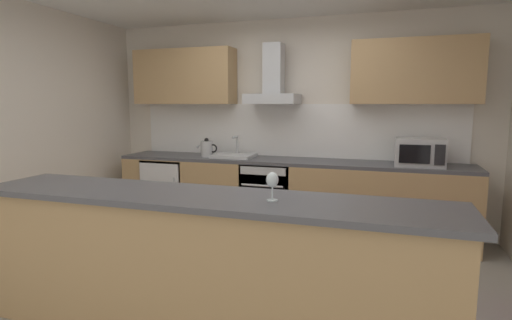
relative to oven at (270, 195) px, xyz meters
name	(u,v)px	position (x,y,z in m)	size (l,w,h in m)	color
ground	(242,286)	(0.19, -1.52, -0.47)	(5.79, 4.72, 0.02)	gray
wall_back	(293,125)	(0.19, 0.41, 0.84)	(5.79, 0.12, 2.60)	silver
wall_left	(14,130)	(-2.26, -1.52, 0.84)	(0.12, 4.72, 2.60)	silver
backsplash_tile	(292,130)	(0.19, 0.33, 0.77)	(4.07, 0.02, 0.66)	white
counter_back	(285,196)	(0.19, 0.03, -0.01)	(4.21, 0.60, 0.90)	tan
counter_island	(204,266)	(0.22, -2.32, 0.03)	(3.23, 0.64, 0.98)	tan
upper_cabinets	(290,75)	(0.19, 0.18, 1.45)	(4.16, 0.32, 0.70)	tan
oven	(270,195)	(0.00, 0.00, 0.00)	(0.60, 0.62, 0.80)	slate
refrigerator	(171,190)	(-1.36, 0.00, -0.03)	(0.58, 0.60, 0.85)	white
microwave	(420,152)	(1.67, -0.03, 0.59)	(0.50, 0.38, 0.30)	#B7BABC
sink	(234,155)	(-0.47, 0.01, 0.47)	(0.50, 0.40, 0.26)	silver
kettle	(207,149)	(-0.82, -0.03, 0.55)	(0.29, 0.15, 0.24)	#B7BABC
range_hood	(273,85)	(0.00, 0.13, 1.33)	(0.62, 0.45, 0.72)	#B7BABC
wine_glass	(272,181)	(0.69, -2.33, 0.64)	(0.08, 0.08, 0.18)	silver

